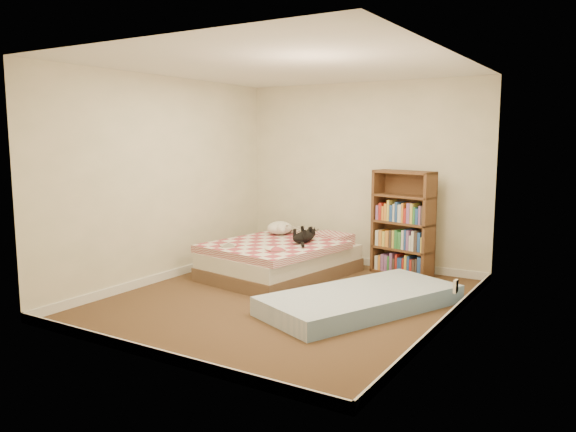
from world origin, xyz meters
The scene contains 6 objects.
room centered at (0.00, 0.00, 1.20)m, with size 3.51×4.01×2.51m.
bed centered at (-0.61, 0.90, 0.23)m, with size 1.60×2.05×0.50m.
bookshelf centered at (0.69, 1.75, 0.51)m, with size 0.87×0.45×1.35m.
floor_mattress centered at (0.84, 0.12, 0.10)m, with size 0.95×2.11×0.19m, color #6F91B9.
black_cat centered at (-0.33, 0.99, 0.52)m, with size 0.26×0.71×0.16m.
white_dog centered at (-0.90, 1.30, 0.54)m, with size 0.37×0.38×0.18m.
Camera 1 is at (3.15, -5.08, 1.76)m, focal length 35.00 mm.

